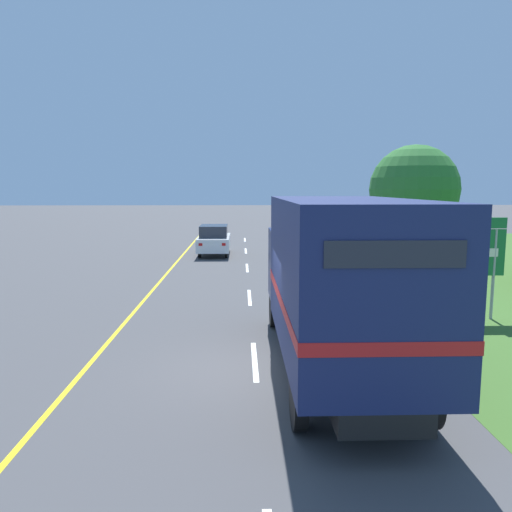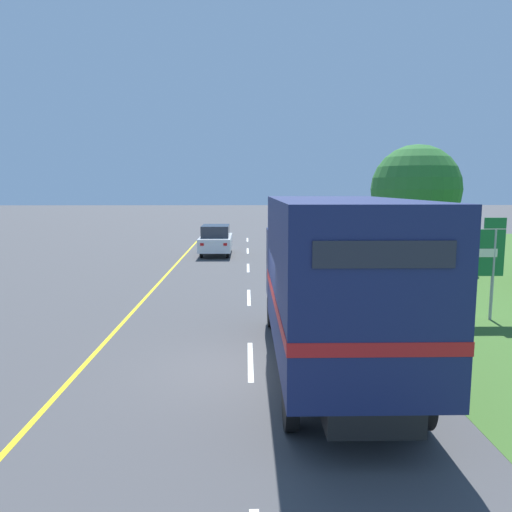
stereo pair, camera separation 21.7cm
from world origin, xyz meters
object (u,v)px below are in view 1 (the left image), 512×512
object	(u,v)px
horse_trailer_truck	(337,279)
highway_sign	(473,255)
roadside_tree_mid	(414,189)
lead_car_white	(214,240)

from	to	relation	value
horse_trailer_truck	highway_sign	distance (m)	6.45
horse_trailer_truck	highway_sign	xyz separation A→B (m)	(4.84, 4.27, -0.11)
roadside_tree_mid	lead_car_white	bearing A→B (deg)	157.60
lead_car_white	horse_trailer_truck	bearing A→B (deg)	-79.35
highway_sign	roadside_tree_mid	world-z (taller)	roadside_tree_mid
horse_trailer_truck	roadside_tree_mid	distance (m)	16.20
horse_trailer_truck	roadside_tree_mid	bearing A→B (deg)	65.65
highway_sign	horse_trailer_truck	bearing A→B (deg)	-138.57
horse_trailer_truck	lead_car_white	world-z (taller)	horse_trailer_truck
lead_car_white	highway_sign	world-z (taller)	highway_sign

